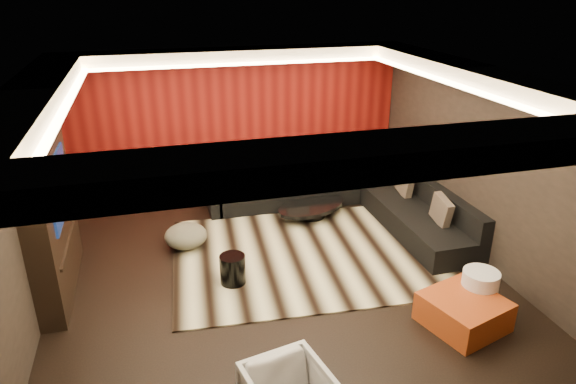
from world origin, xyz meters
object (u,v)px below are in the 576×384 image
object	(u,v)px
drum_stool	(233,269)
white_side_table	(479,291)
sectional_sofa	(347,198)
orange_ottoman	(463,312)
coffee_table	(311,210)

from	to	relation	value
drum_stool	white_side_table	distance (m)	3.18
drum_stool	sectional_sofa	bearing A→B (deg)	37.11
orange_ottoman	sectional_sofa	xyz separation A→B (m)	(-0.15, 3.42, 0.08)
white_side_table	orange_ottoman	world-z (taller)	white_side_table
coffee_table	sectional_sofa	world-z (taller)	sectional_sofa
white_side_table	sectional_sofa	world-z (taller)	sectional_sofa
coffee_table	white_side_table	xyz separation A→B (m)	(1.17, -3.16, 0.15)
coffee_table	drum_stool	size ratio (longest dim) A/B	3.20
white_side_table	orange_ottoman	xyz separation A→B (m)	(-0.34, -0.21, -0.09)
coffee_table	sectional_sofa	xyz separation A→B (m)	(0.68, 0.05, 0.13)
coffee_table	drum_stool	distance (m)	2.41
sectional_sofa	coffee_table	bearing A→B (deg)	-175.52
coffee_table	orange_ottoman	xyz separation A→B (m)	(0.83, -3.36, 0.06)
coffee_table	orange_ottoman	distance (m)	3.46
orange_ottoman	coffee_table	bearing A→B (deg)	103.84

